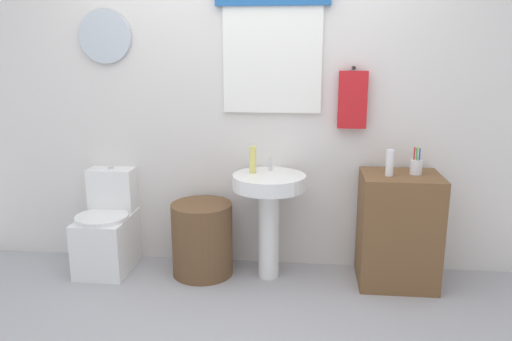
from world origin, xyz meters
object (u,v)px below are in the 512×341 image
at_px(pedestal_sink, 269,201).
at_px(wooden_cabinet, 398,229).
at_px(lotion_bottle, 390,163).
at_px(toilet, 108,231).
at_px(soap_bottle, 253,160).
at_px(laundry_hamper, 202,239).
at_px(toothbrush_cup, 416,166).

height_order(pedestal_sink, wooden_cabinet, wooden_cabinet).
distance_m(wooden_cabinet, lotion_bottle, 0.49).
bearing_deg(toilet, soap_bottle, 0.97).
bearing_deg(wooden_cabinet, lotion_bottle, -156.67).
relative_size(laundry_hamper, pedestal_sink, 0.70).
bearing_deg(toothbrush_cup, pedestal_sink, -178.85).
height_order(wooden_cabinet, toothbrush_cup, toothbrush_cup).
distance_m(toilet, pedestal_sink, 1.24).
height_order(toilet, toothbrush_cup, toothbrush_cup).
relative_size(toilet, toothbrush_cup, 4.10).
distance_m(soap_bottle, toothbrush_cup, 1.12).
bearing_deg(lotion_bottle, toilet, 177.97).
relative_size(pedestal_sink, wooden_cabinet, 0.97).
height_order(laundry_hamper, toothbrush_cup, toothbrush_cup).
relative_size(toilet, pedestal_sink, 0.99).
relative_size(lotion_bottle, toothbrush_cup, 0.96).
bearing_deg(wooden_cabinet, soap_bottle, 177.20).
bearing_deg(toothbrush_cup, lotion_bottle, -162.07).
distance_m(pedestal_sink, soap_bottle, 0.31).
bearing_deg(toilet, toothbrush_cup, -0.30).
relative_size(soap_bottle, lotion_bottle, 1.07).
relative_size(laundry_hamper, wooden_cabinet, 0.68).
bearing_deg(pedestal_sink, toothbrush_cup, 1.15).
bearing_deg(toilet, laundry_hamper, -2.50).
distance_m(pedestal_sink, toothbrush_cup, 1.03).
relative_size(toilet, wooden_cabinet, 0.96).
xyz_separation_m(pedestal_sink, toothbrush_cup, (1.00, 0.02, 0.27)).
distance_m(laundry_hamper, toothbrush_cup, 1.59).
bearing_deg(lotion_bottle, laundry_hamper, 178.23).
bearing_deg(laundry_hamper, toilet, 177.50).
distance_m(toilet, laundry_hamper, 0.72).
height_order(pedestal_sink, toothbrush_cup, toothbrush_cup).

